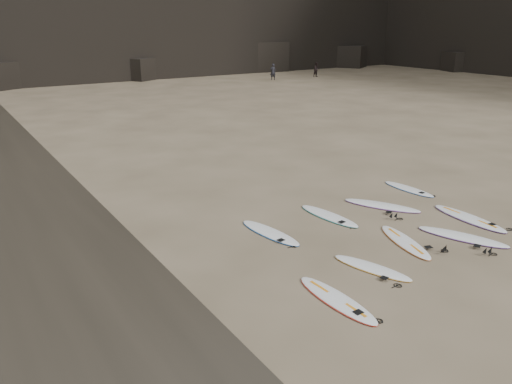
# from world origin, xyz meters

# --- Properties ---
(ground) EXTENTS (240.00, 240.00, 0.00)m
(ground) POSITION_xyz_m (0.00, 0.00, 0.00)
(ground) COLOR #897559
(ground) RESTS_ON ground
(surfboard_0) EXTENTS (0.64, 2.56, 0.09)m
(surfboard_0) POSITION_xyz_m (-4.30, -1.19, 0.05)
(surfboard_0) COLOR white
(surfboard_0) RESTS_ON ground
(surfboard_1) EXTENTS (1.17, 2.30, 0.08)m
(surfboard_1) POSITION_xyz_m (-2.46, -0.51, 0.04)
(surfboard_1) COLOR white
(surfboard_1) RESTS_ON ground
(surfboard_2) EXTENTS (1.32, 2.57, 0.09)m
(surfboard_2) POSITION_xyz_m (-0.46, 0.13, 0.05)
(surfboard_2) COLOR white
(surfboard_2) RESTS_ON ground
(surfboard_3) EXTENTS (1.60, 2.70, 0.10)m
(surfboard_3) POSITION_xyz_m (1.27, -0.57, 0.05)
(surfboard_3) COLOR white
(surfboard_3) RESTS_ON ground
(surfboard_4) EXTENTS (0.86, 2.84, 0.10)m
(surfboard_4) POSITION_xyz_m (2.75, 0.24, 0.05)
(surfboard_4) COLOR white
(surfboard_4) RESTS_ON ground
(surfboard_5) EXTENTS (0.92, 2.56, 0.09)m
(surfboard_5) POSITION_xyz_m (-3.42, 2.85, 0.05)
(surfboard_5) COLOR white
(surfboard_5) RESTS_ON ground
(surfboard_6) EXTENTS (0.83, 2.57, 0.09)m
(surfboard_6) POSITION_xyz_m (-0.99, 2.92, 0.05)
(surfboard_6) COLOR white
(surfboard_6) RESTS_ON ground
(surfboard_7) EXTENTS (1.87, 2.68, 0.10)m
(surfboard_7) POSITION_xyz_m (1.22, 2.65, 0.05)
(surfboard_7) COLOR white
(surfboard_7) RESTS_ON ground
(surfboard_8) EXTENTS (0.61, 2.32, 0.08)m
(surfboard_8) POSITION_xyz_m (3.45, 3.38, 0.04)
(surfboard_8) COLOR white
(surfboard_8) RESTS_ON ground
(person_a) EXTENTS (0.73, 0.58, 1.74)m
(person_a) POSITION_xyz_m (20.25, 36.75, 0.87)
(person_a) COLOR black
(person_a) RESTS_ON ground
(person_b) EXTENTS (0.81, 0.63, 1.65)m
(person_b) POSITION_xyz_m (26.22, 36.56, 0.83)
(person_b) COLOR black
(person_b) RESTS_ON ground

